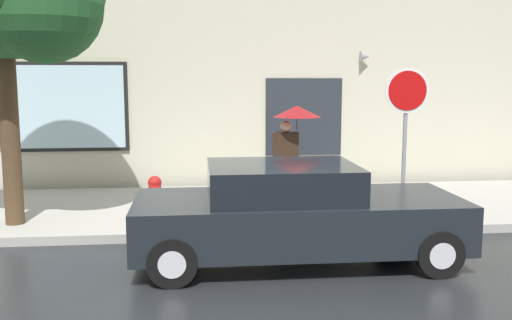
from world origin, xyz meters
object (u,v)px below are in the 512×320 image
at_px(parked_car, 295,214).
at_px(stop_sign, 406,114).
at_px(fire_hydrant, 155,199).
at_px(pedestrian_with_umbrella, 293,128).

xyz_separation_m(parked_car, stop_sign, (2.15, 1.50, 1.31)).
xyz_separation_m(fire_hydrant, pedestrian_with_umbrella, (2.58, 1.13, 1.12)).
height_order(parked_car, fire_hydrant, parked_car).
bearing_deg(stop_sign, parked_car, -145.00).
bearing_deg(stop_sign, pedestrian_with_umbrella, 136.76).
bearing_deg(pedestrian_with_umbrella, parked_car, -98.89).
distance_m(pedestrian_with_umbrella, stop_sign, 2.31).
height_order(parked_car, stop_sign, stop_sign).
distance_m(fire_hydrant, pedestrian_with_umbrella, 3.03).
distance_m(parked_car, pedestrian_with_umbrella, 3.25).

